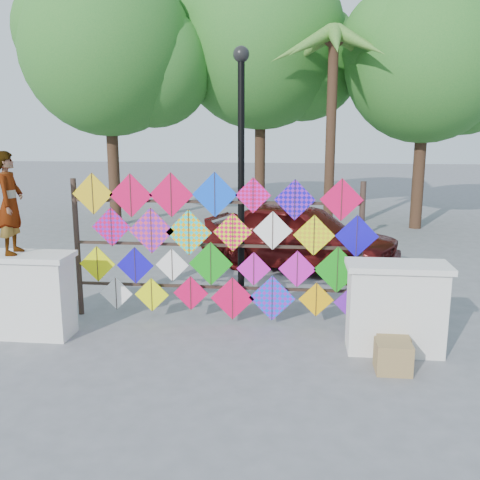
# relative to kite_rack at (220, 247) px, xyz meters

# --- Properties ---
(ground) EXTENTS (80.00, 80.00, 0.00)m
(ground) POSITION_rel_kite_rack_xyz_m (-0.10, -0.73, -1.23)
(ground) COLOR gray
(ground) RESTS_ON ground
(parapet_left) EXTENTS (1.40, 0.65, 1.28)m
(parapet_left) POSITION_rel_kite_rack_xyz_m (-2.80, -0.93, -0.58)
(parapet_left) COLOR white
(parapet_left) RESTS_ON ground
(parapet_right) EXTENTS (1.40, 0.65, 1.28)m
(parapet_right) POSITION_rel_kite_rack_xyz_m (2.60, -0.93, -0.58)
(parapet_right) COLOR white
(parapet_right) RESTS_ON ground
(kite_rack) EXTENTS (4.97, 0.24, 2.43)m
(kite_rack) POSITION_rel_kite_rack_xyz_m (0.00, 0.00, 0.00)
(kite_rack) COLOR #30221B
(kite_rack) RESTS_ON ground
(tree_west) EXTENTS (5.85, 5.20, 8.01)m
(tree_west) POSITION_rel_kite_rack_xyz_m (-4.50, 8.30, 4.15)
(tree_west) COLOR #40291B
(tree_west) RESTS_ON ground
(tree_mid) EXTENTS (6.30, 5.60, 8.61)m
(tree_mid) POSITION_rel_kite_rack_xyz_m (0.00, 10.30, 4.54)
(tree_mid) COLOR #40291B
(tree_mid) RESTS_ON ground
(tree_east) EXTENTS (5.40, 4.80, 7.42)m
(tree_east) POSITION_rel_kite_rack_xyz_m (4.99, 8.80, 3.75)
(tree_east) COLOR #40291B
(tree_east) RESTS_ON ground
(palm_tree) EXTENTS (3.62, 3.62, 5.83)m
(palm_tree) POSITION_rel_kite_rack_xyz_m (2.10, 7.27, 3.72)
(palm_tree) COLOR #40291B
(palm_tree) RESTS_ON ground
(vendor_woman) EXTENTS (0.44, 0.60, 1.50)m
(vendor_woman) POSITION_rel_kite_rack_xyz_m (-2.94, -0.93, 0.80)
(vendor_woman) COLOR #99999E
(vendor_woman) RESTS_ON parapet_left
(sedan) EXTENTS (4.71, 3.23, 1.49)m
(sedan) POSITION_rel_kite_rack_xyz_m (1.27, 3.47, -0.49)
(sedan) COLOR #500E0D
(sedan) RESTS_ON ground
(lamppost) EXTENTS (0.28, 0.28, 4.46)m
(lamppost) POSITION_rel_kite_rack_xyz_m (0.20, 1.27, 1.46)
(lamppost) COLOR black
(lamppost) RESTS_ON ground
(cardboard_box_near) EXTENTS (0.45, 0.40, 0.40)m
(cardboard_box_near) POSITION_rel_kite_rack_xyz_m (2.48, -1.60, -1.03)
(cardboard_box_near) COLOR #A27D4E
(cardboard_box_near) RESTS_ON ground
(cardboard_box_far) EXTENTS (0.43, 0.40, 0.36)m
(cardboard_box_far) POSITION_rel_kite_rack_xyz_m (2.53, -1.22, -1.05)
(cardboard_box_far) COLOR #A27D4E
(cardboard_box_far) RESTS_ON ground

